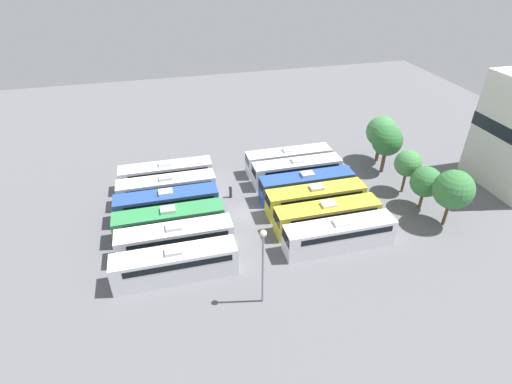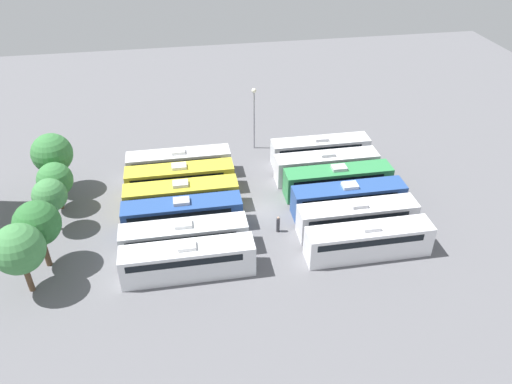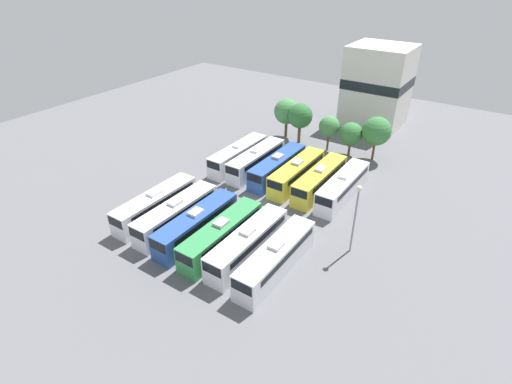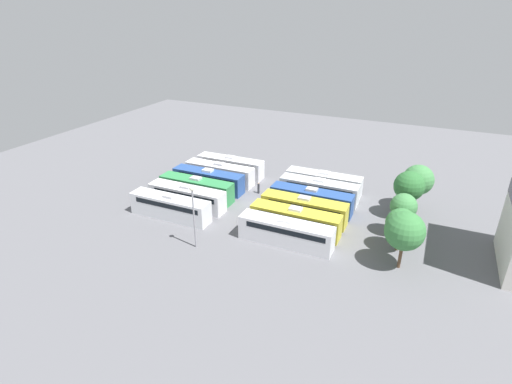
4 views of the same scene
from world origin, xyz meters
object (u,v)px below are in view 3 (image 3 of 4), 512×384
at_px(tree_2, 329,126).
at_px(bus_2, 197,224).
at_px(light_pole, 356,208).
at_px(bus_7, 256,160).
at_px(bus_10, 320,179).
at_px(bus_11, 343,186).
at_px(bus_5, 276,257).
at_px(bus_6, 238,155).
at_px(bus_9, 297,172).
at_px(depot_building, 377,86).
at_px(bus_1, 177,214).
at_px(bus_0, 156,204).
at_px(bus_8, 278,166).
at_px(tree_0, 287,112).
at_px(worker_person, 226,195).
at_px(bus_4, 248,243).
at_px(tree_4, 377,131).
at_px(bus_3, 222,234).
at_px(tree_1, 300,116).
at_px(tree_3, 351,134).

bearing_deg(tree_2, bus_2, -94.16).
bearing_deg(light_pole, bus_7, 152.40).
height_order(bus_10, bus_11, same).
distance_m(bus_5, bus_6, 24.32).
distance_m(bus_9, light_pole, 16.17).
height_order(bus_11, depot_building, depot_building).
height_order(bus_2, depot_building, depot_building).
bearing_deg(bus_6, bus_1, -78.65).
bearing_deg(bus_9, bus_0, -121.36).
xyz_separation_m(bus_1, bus_11, (13.64, 16.99, 0.00)).
relative_size(bus_8, tree_0, 1.74).
relative_size(bus_5, bus_11, 1.00).
relative_size(bus_0, worker_person, 6.51).
relative_size(bus_0, bus_9, 1.00).
distance_m(bus_4, bus_8, 18.20).
xyz_separation_m(bus_6, tree_4, (16.37, 13.47, 3.03)).
bearing_deg(bus_5, bus_10, 101.74).
xyz_separation_m(bus_2, depot_building, (3.98, 45.95, 5.52)).
relative_size(light_pole, tree_4, 1.18).
bearing_deg(bus_10, bus_6, -179.86).
bearing_deg(bus_2, bus_4, 3.18).
distance_m(bus_9, tree_2, 12.90).
distance_m(bus_3, bus_5, 6.90).
bearing_deg(bus_5, worker_person, 147.86).
bearing_deg(bus_6, bus_2, -68.58).
bearing_deg(depot_building, bus_4, -86.46).
bearing_deg(depot_building, bus_11, -77.61).
distance_m(bus_3, bus_6, 20.06).
distance_m(bus_9, tree_1, 14.61).
bearing_deg(tree_2, tree_4, 6.16).
relative_size(bus_0, bus_6, 1.00).
relative_size(bus_1, bus_2, 1.00).
bearing_deg(tree_3, bus_6, -134.53).
bearing_deg(bus_4, bus_8, 111.37).
bearing_deg(bus_6, worker_person, -63.06).
xyz_separation_m(bus_0, bus_4, (13.74, 0.03, 0.00)).
bearing_deg(tree_1, bus_11, -43.31).
xyz_separation_m(bus_9, tree_0, (-9.73, 13.62, 2.93)).
height_order(bus_2, bus_7, same).
distance_m(worker_person, tree_3, 23.67).
bearing_deg(bus_2, bus_7, 101.58).
distance_m(bus_11, tree_0, 21.75).
height_order(worker_person, tree_0, tree_0).
distance_m(bus_11, tree_1, 18.82).
bearing_deg(bus_8, bus_10, -0.69).
height_order(bus_8, tree_3, tree_3).
xyz_separation_m(bus_0, bus_8, (7.11, 16.97, 0.00)).
height_order(bus_1, tree_2, tree_2).
height_order(bus_4, bus_6, same).
bearing_deg(bus_7, bus_4, -58.61).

